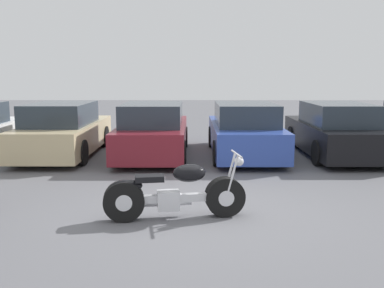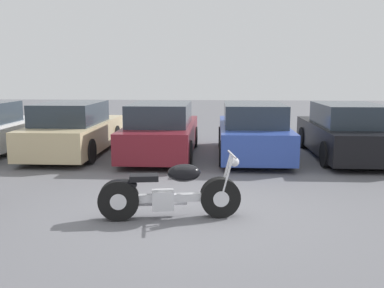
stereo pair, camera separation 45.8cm
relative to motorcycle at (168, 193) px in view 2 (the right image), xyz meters
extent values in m
plane|color=slate|center=(0.35, 0.37, -0.41)|extent=(60.00, 60.00, 0.00)
cylinder|color=black|center=(0.81, 0.12, -0.09)|extent=(0.65, 0.29, 0.63)
cylinder|color=silver|center=(0.81, 0.12, -0.09)|extent=(0.28, 0.26, 0.25)
cylinder|color=black|center=(-0.76, -0.12, -0.09)|extent=(0.65, 0.29, 0.63)
cylinder|color=silver|center=(-0.76, -0.12, -0.09)|extent=(0.28, 0.26, 0.25)
cube|color=silver|center=(0.02, 0.00, -0.08)|extent=(1.21, 0.29, 0.12)
cube|color=silver|center=(-0.09, -0.02, -0.11)|extent=(0.37, 0.29, 0.30)
ellipsoid|color=black|center=(0.24, 0.03, 0.32)|extent=(0.56, 0.40, 0.28)
cube|color=black|center=(-0.37, -0.06, 0.26)|extent=(0.47, 0.30, 0.09)
ellipsoid|color=black|center=(-0.71, -0.11, 0.14)|extent=(0.50, 0.27, 0.20)
cylinder|color=silver|center=(0.91, 0.05, 0.25)|extent=(0.22, 0.07, 0.70)
cylinder|color=silver|center=(0.88, 0.22, 0.25)|extent=(0.22, 0.07, 0.70)
cylinder|color=silver|center=(0.98, 0.15, 0.60)|extent=(0.13, 0.62, 0.03)
sphere|color=silver|center=(1.02, 0.15, 0.48)|extent=(0.15, 0.15, 0.15)
cylinder|color=silver|center=(-0.32, 0.09, -0.20)|extent=(1.21, 0.26, 0.08)
cylinder|color=black|center=(-4.94, 6.37, -0.09)|extent=(0.20, 0.64, 0.64)
cube|color=#C6B284|center=(-3.26, 5.33, 0.11)|extent=(1.75, 4.44, 0.74)
cube|color=#28333D|center=(-3.26, 5.06, 0.77)|extent=(1.54, 2.31, 0.57)
cylinder|color=black|center=(-4.08, 6.70, -0.09)|extent=(0.20, 0.64, 0.64)
cylinder|color=black|center=(-2.45, 6.70, -0.09)|extent=(0.20, 0.64, 0.64)
cylinder|color=black|center=(-4.08, 3.95, -0.09)|extent=(0.20, 0.64, 0.64)
cylinder|color=black|center=(-2.45, 3.95, -0.09)|extent=(0.20, 0.64, 0.64)
cube|color=maroon|center=(-0.77, 5.21, 0.11)|extent=(1.75, 4.44, 0.74)
cube|color=#28333D|center=(-0.77, 4.94, 0.77)|extent=(1.54, 2.31, 0.57)
cylinder|color=black|center=(-1.59, 6.58, -0.09)|extent=(0.20, 0.64, 0.64)
cylinder|color=black|center=(0.04, 6.58, -0.09)|extent=(0.20, 0.64, 0.64)
cylinder|color=black|center=(-1.59, 3.83, -0.09)|extent=(0.20, 0.64, 0.64)
cylinder|color=black|center=(0.04, 3.83, -0.09)|extent=(0.20, 0.64, 0.64)
cube|color=#2D479E|center=(1.72, 5.25, 0.11)|extent=(1.75, 4.44, 0.74)
cube|color=#28333D|center=(1.72, 4.98, 0.77)|extent=(1.54, 2.31, 0.57)
cylinder|color=black|center=(0.90, 6.62, -0.09)|extent=(0.20, 0.64, 0.64)
cylinder|color=black|center=(2.53, 6.62, -0.09)|extent=(0.20, 0.64, 0.64)
cylinder|color=black|center=(0.90, 3.87, -0.09)|extent=(0.20, 0.64, 0.64)
cylinder|color=black|center=(2.53, 3.87, -0.09)|extent=(0.20, 0.64, 0.64)
cube|color=black|center=(4.21, 5.27, 0.11)|extent=(1.75, 4.44, 0.74)
cube|color=#28333D|center=(4.21, 5.00, 0.77)|extent=(1.54, 2.31, 0.57)
cylinder|color=black|center=(3.39, 6.65, -0.09)|extent=(0.20, 0.64, 0.64)
cylinder|color=black|center=(5.02, 6.65, -0.09)|extent=(0.20, 0.64, 0.64)
cylinder|color=black|center=(3.39, 3.90, -0.09)|extent=(0.20, 0.64, 0.64)
camera|label=1|loc=(0.28, -6.43, 1.84)|focal=40.00mm
camera|label=2|loc=(0.74, -6.41, 1.84)|focal=40.00mm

